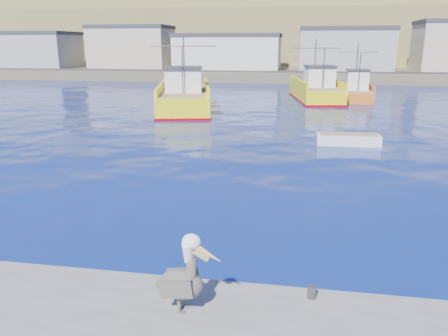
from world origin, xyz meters
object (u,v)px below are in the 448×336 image
trawler_yellow_b (316,90)px  skiff_mid (348,140)px  trawler_yellow_a (184,97)px  boat_orange (356,90)px  pelican (183,278)px

trawler_yellow_b → skiff_mid: 22.30m
trawler_yellow_a → boat_orange: 19.58m
skiff_mid → pelican: bearing=-105.5°
skiff_mid → pelican: (-5.34, -19.24, 0.99)m
pelican → skiff_mid: bearing=74.5°
trawler_yellow_b → boat_orange: 4.38m
trawler_yellow_b → pelican: bearing=-95.7°
trawler_yellow_a → trawler_yellow_b: (12.45, 9.31, -0.10)m
trawler_yellow_b → pelican: size_ratio=6.98×
trawler_yellow_a → boat_orange: size_ratio=1.71×
boat_orange → trawler_yellow_a: bearing=-148.8°
trawler_yellow_a → pelican: bearing=-75.5°
trawler_yellow_b → pelican: 41.70m
boat_orange → pelican: (-8.42, -42.32, 0.22)m
boat_orange → pelican: 43.15m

